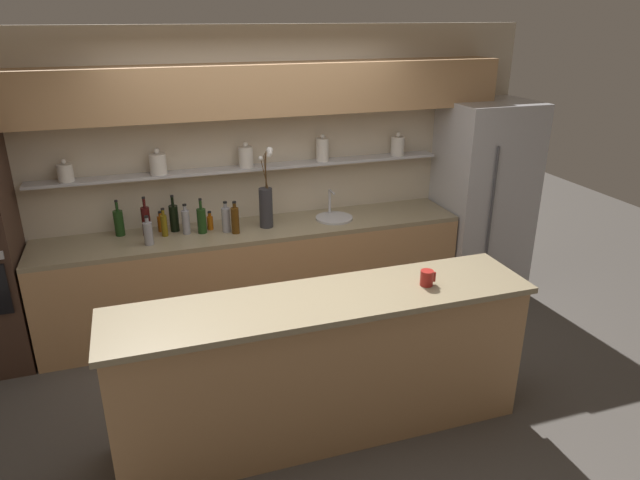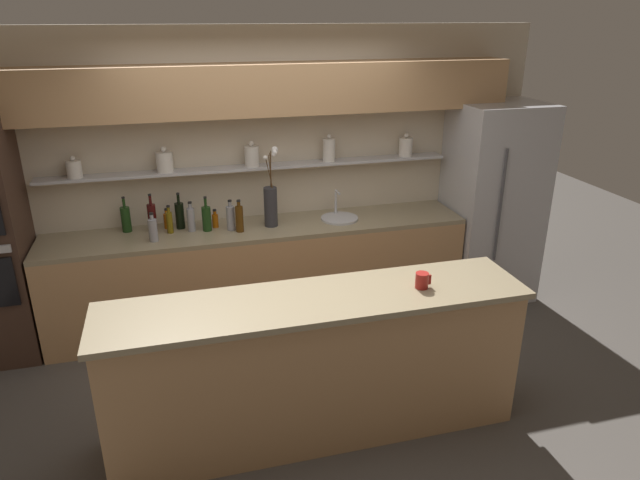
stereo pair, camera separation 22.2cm
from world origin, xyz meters
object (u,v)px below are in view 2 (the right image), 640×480
Objects in this scene: bottle_spirit_1 at (153,230)px; bottle_sauce_8 at (167,220)px; refrigerator at (492,203)px; bottle_wine_5 at (180,215)px; bottle_wine_3 at (207,218)px; bottle_oil_4 at (170,222)px; bottle_spirit_0 at (191,219)px; bottle_sauce_10 at (215,220)px; bottle_wine_2 at (152,217)px; flower_vase at (271,203)px; bottle_spirit_6 at (231,217)px; sink_fixture at (339,217)px; bottle_wine_7 at (126,219)px; coffee_mug at (422,280)px; bottle_spirit_9 at (239,218)px.

bottle_spirit_1 reaches higher than bottle_sauce_8.
refrigerator is 2.97m from bottle_wine_5.
bottle_wine_3 is 0.31m from bottle_oil_4.
bottle_spirit_0 is at bearing -0.75° from bottle_oil_4.
bottle_spirit_1 is at bearing -112.28° from bottle_sauce_8.
bottle_wine_3 is at bearing -4.68° from bottle_oil_4.
bottle_wine_3 is 0.11m from bottle_sauce_10.
bottle_wine_2 is 0.46m from bottle_wine_3.
refrigerator is 11.57× the size of bottle_sauce_10.
bottle_spirit_6 is at bearing -178.64° from flower_vase.
bottle_sauce_8 is (-1.53, 0.17, 0.05)m from sink_fixture.
flower_vase is 0.92m from bottle_sauce_8.
flower_vase reaches higher than bottle_wine_7.
flower_vase is 1.25m from bottle_wine_7.
bottle_wine_2 reaches higher than bottle_spirit_6.
coffee_mug reaches higher than bottle_sauce_8.
sink_fixture is at bearing -5.59° from bottle_wine_5.
bottle_sauce_10 is (-2.66, 0.13, 0.03)m from refrigerator.
bottle_spirit_9 is at bearing -22.29° from bottle_sauce_8.
refrigerator is 2.47m from bottle_spirit_9.
bottle_spirit_9 is at bearing -165.79° from flower_vase.
bottle_wine_5 reaches higher than bottle_wine_7.
bottle_sauce_10 is (0.53, 0.20, -0.03)m from bottle_spirit_1.
flower_vase is 0.57m from bottle_wine_3.
bottle_wine_2 reaches higher than coffee_mug.
bottle_spirit_6 is (0.52, -0.06, 0.01)m from bottle_oil_4.
bottle_sauce_10 is at bearing 177.25° from refrigerator.
coffee_mug is at bearing -51.12° from bottle_wine_5.
bottle_spirit_9 is at bearing -179.22° from refrigerator.
bottle_wine_7 is at bearing 176.21° from refrigerator.
bottle_spirit_6 is at bearing -9.61° from bottle_spirit_0.
bottle_spirit_6 is at bearing -18.76° from bottle_sauce_8.
bottle_wine_2 is 0.15m from bottle_sauce_8.
bottle_oil_4 is 0.86× the size of bottle_spirit_9.
bottle_wine_3 is 0.21m from bottle_spirit_6.
bottle_spirit_6 is 1.96m from coffee_mug.
bottle_wine_5 reaches higher than bottle_spirit_0.
bottle_wine_3 is 0.29m from bottle_spirit_9.
refrigerator is at bearing 1.23° from bottle_spirit_1.
bottle_wine_3 is (0.45, 0.13, 0.01)m from bottle_spirit_1.
bottle_sauce_10 is (0.08, 0.06, -0.05)m from bottle_wine_3.
bottle_sauce_10 is (0.39, 0.04, -0.03)m from bottle_oil_4.
bottle_spirit_6 is (0.33, -0.06, 0.00)m from bottle_spirit_0.
bottle_wine_2 reaches higher than bottle_wine_5.
bottle_sauce_8 is at bearing 148.17° from bottle_spirit_0.
flower_vase reaches higher than coffee_mug.
bottle_spirit_1 is 0.86× the size of bottle_spirit_9.
bottle_spirit_6 reaches higher than bottle_sauce_10.
bottle_sauce_8 is at bearing 26.33° from bottle_wine_2.
coffee_mug is at bearing -88.34° from sink_fixture.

